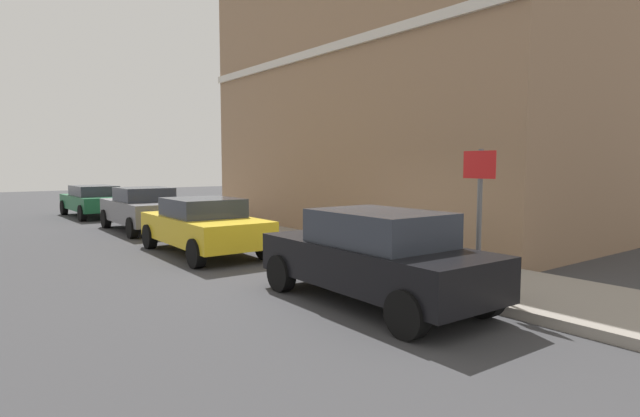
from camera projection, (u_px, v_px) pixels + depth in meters
ground at (332, 280)px, 9.67m from camera, size 80.00×80.00×0.00m
sidewalk at (257, 234)px, 15.55m from camera, size 2.64×30.00×0.15m
corner_building at (408, 95)px, 17.00m from camera, size 7.45×13.00×9.04m
car_black at (374, 256)px, 8.00m from camera, size 1.86×4.16×1.49m
car_yellow at (203, 225)px, 12.51m from camera, size 1.99×4.27×1.38m
car_grey at (143, 208)px, 16.83m from camera, size 1.94×4.28×1.45m
car_green at (93, 200)px, 21.40m from camera, size 1.88×4.35×1.32m
utility_cabinet at (423, 242)px, 9.98m from camera, size 0.46×0.61×1.15m
bollard_near_cabinet at (375, 232)px, 11.22m from camera, size 0.14×0.14×1.04m
street_sign at (479, 198)px, 8.11m from camera, size 0.08×0.60×2.30m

